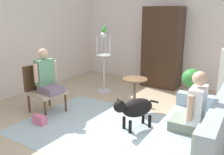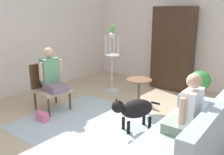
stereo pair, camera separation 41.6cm
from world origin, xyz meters
The scene contains 15 objects.
ground_plane centered at (0.00, 0.00, 0.00)m, with size 7.92×7.92×0.00m, color tan.
back_wall centered at (0.00, 3.36, 1.28)m, with size 6.62×0.12×2.56m, color silver.
left_wall centered at (-3.07, 0.30, 1.28)m, with size 0.12×7.20×2.56m, color silver.
area_rug centered at (-0.10, -0.02, 0.00)m, with size 3.17×2.24×0.01m, color #9EB2B7.
couch centered at (1.32, -0.02, 0.30)m, with size 0.95×2.03×0.86m.
armchair centered at (-1.73, 0.00, 0.54)m, with size 0.70×0.66×0.95m.
person_on_couch centered at (1.28, -0.05, 0.74)m, with size 0.44×0.54×0.83m.
person_on_armchair centered at (-1.55, -0.02, 0.77)m, with size 0.51×0.52×0.85m.
round_end_table centered at (-0.19, 1.09, 0.41)m, with size 0.51×0.51×0.66m.
dog centered at (0.24, 0.29, 0.38)m, with size 0.55×0.85×0.61m.
bird_cage_stand centered at (-1.39, 1.70, 0.73)m, with size 0.37×0.37×1.49m.
parrot centered at (-1.37, 1.70, 1.57)m, with size 0.17×0.10×0.17m.
potted_plant centered at (0.73, 1.96, 0.52)m, with size 0.44×0.44×0.80m.
armoire_cabinet centered at (-0.37, 2.95, 1.05)m, with size 0.97×0.56×2.10m, color #382316.
handbag centered at (-1.29, -0.49, 0.08)m, with size 0.25×0.13×0.17m, color #D8668C.
Camera 2 is at (2.38, -2.97, 1.98)m, focal length 39.44 mm.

